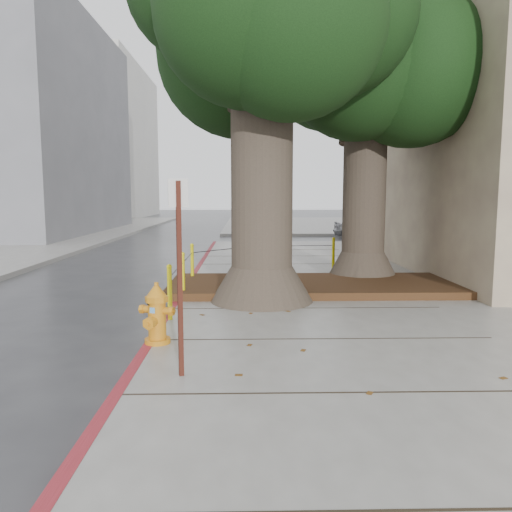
{
  "coord_description": "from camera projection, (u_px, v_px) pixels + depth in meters",
  "views": [
    {
      "loc": [
        -0.63,
        -7.06,
        2.24
      ],
      "look_at": [
        -0.43,
        2.25,
        1.1
      ],
      "focal_mm": 35.0,
      "sensor_mm": 36.0,
      "label": 1
    }
  ],
  "objects": [
    {
      "name": "car_dark",
      "position": [
        25.0,
        229.0,
        24.51
      ],
      "size": [
        1.67,
        4.05,
        1.17
      ],
      "primitive_type": "imported",
      "rotation": [
        0.0,
        0.0,
        0.01
      ],
      "color": "black",
      "rests_on": "ground"
    },
    {
      "name": "fire_hydrant",
      "position": [
        157.0,
        314.0,
        7.03
      ],
      "size": [
        0.46,
        0.46,
        0.88
      ],
      "rotation": [
        0.0,
        0.0,
        -0.34
      ],
      "color": "orange",
      "rests_on": "sidewalk_main"
    },
    {
      "name": "sidewalk_far",
      "position": [
        334.0,
        224.0,
        37.19
      ],
      "size": [
        16.0,
        20.0,
        0.15
      ],
      "primitive_type": "cube",
      "color": "slate",
      "rests_on": "ground"
    },
    {
      "name": "building_side_white",
      "position": [
        496.0,
        161.0,
        32.91
      ],
      "size": [
        10.0,
        10.0,
        9.0
      ],
      "primitive_type": "cube",
      "color": "silver",
      "rests_on": "ground"
    },
    {
      "name": "tree_near",
      "position": [
        279.0,
        28.0,
        9.44
      ],
      "size": [
        4.5,
        3.8,
        7.68
      ],
      "color": "#4C3F33",
      "rests_on": "sidewalk_main"
    },
    {
      "name": "tree_far",
      "position": [
        380.0,
        79.0,
        12.03
      ],
      "size": [
        4.5,
        3.8,
        7.17
      ],
      "color": "#4C3F33",
      "rests_on": "sidewalk_main"
    },
    {
      "name": "ground",
      "position": [
        288.0,
        349.0,
        7.3
      ],
      "size": [
        140.0,
        140.0,
        0.0
      ],
      "primitive_type": "plane",
      "color": "#28282B",
      "rests_on": "ground"
    },
    {
      "name": "car_red",
      "position": [
        480.0,
        224.0,
        27.25
      ],
      "size": [
        4.31,
        1.95,
        1.37
      ],
      "primitive_type": "imported",
      "rotation": [
        0.0,
        0.0,
        1.69
      ],
      "color": "maroon",
      "rests_on": "ground"
    },
    {
      "name": "car_silver",
      "position": [
        367.0,
        227.0,
        26.22
      ],
      "size": [
        3.56,
        1.54,
        1.19
      ],
      "primitive_type": "imported",
      "rotation": [
        0.0,
        0.0,
        1.53
      ],
      "color": "gray",
      "rests_on": "ground"
    },
    {
      "name": "building_far_white",
      "position": [
        84.0,
        143.0,
        50.67
      ],
      "size": [
        12.0,
        18.0,
        15.0
      ],
      "primitive_type": "cube",
      "color": "silver",
      "rests_on": "ground"
    },
    {
      "name": "signpost",
      "position": [
        179.0,
        266.0,
        5.66
      ],
      "size": [
        0.22,
        0.09,
        2.27
      ],
      "rotation": [
        0.0,
        0.0,
        0.31
      ],
      "color": "#471911",
      "rests_on": "sidewalk_main"
    },
    {
      "name": "planter_bed",
      "position": [
        313.0,
        285.0,
        11.16
      ],
      "size": [
        6.4,
        2.6,
        0.16
      ],
      "primitive_type": "cube",
      "color": "black",
      "rests_on": "sidewalk_main"
    },
    {
      "name": "bollard_ring",
      "position": [
        235.0,
        264.0,
        11.54
      ],
      "size": [
        3.79,
        5.39,
        0.95
      ],
      "color": "#D1C30B",
      "rests_on": "sidewalk_main"
    },
    {
      "name": "curb_red",
      "position": [
        175.0,
        307.0,
        9.72
      ],
      "size": [
        0.14,
        26.0,
        0.16
      ],
      "primitive_type": "cube",
      "color": "maroon",
      "rests_on": "ground"
    }
  ]
}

